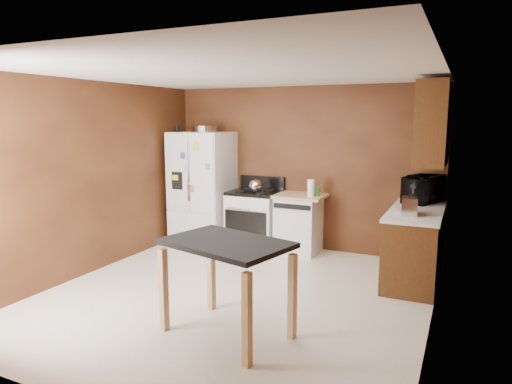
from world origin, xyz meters
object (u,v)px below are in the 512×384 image
Objects in this scene: microwave at (423,190)px; island at (226,256)px; roasting_pan at (205,129)px; kettle at (255,186)px; paper_towel at (311,188)px; toaster at (409,206)px; dishwasher at (299,223)px; green_canister at (316,191)px; pen_cup at (177,128)px; gas_range at (255,218)px; refrigerator at (203,188)px.

microwave is 0.47× the size of island.
roasting_pan is 1.29m from kettle.
paper_towel reaches higher than island.
paper_towel is 0.88× the size of toaster.
green_canister is at bearing 11.81° from dishwasher.
microwave is (3.78, 0.20, -0.79)m from pen_cup.
green_canister is at bearing 5.22° from pen_cup.
roasting_pan is at bearing 159.15° from toaster.
island is (1.01, -2.78, 0.30)m from gas_range.
pen_cup is 0.13× the size of dishwasher.
roasting_pan is 0.44× the size of dishwasher.
roasting_pan reaches higher than gas_range.
kettle is (0.96, -0.14, -0.85)m from roasting_pan.
paper_towel is 1.53m from microwave.
toaster is at bearing -27.66° from paper_towel.
roasting_pan is at bearing 179.95° from gas_range.
green_canister is 0.13× the size of dishwasher.
paper_towel is at bearing 91.72° from island.
paper_towel is 0.22× the size of gas_range.
roasting_pan is 0.95m from refrigerator.
refrigerator is 1.01m from gas_range.
roasting_pan reaches higher than green_canister.
gas_range is 0.72m from dishwasher.
pen_cup is 2.48m from dishwasher.
dishwasher is (2.04, 0.16, -1.40)m from pen_cup.
pen_cup is 0.19× the size of microwave.
gas_range is at bearing 154.25° from toaster.
refrigerator is at bearing 125.26° from island.
paper_towel is at bearing -3.91° from gas_range.
refrigerator reaches higher than paper_towel.
dishwasher is at bearing 146.32° from toaster.
toaster is 0.22× the size of island.
microwave is (3.34, 0.07, -0.78)m from roasting_pan.
pen_cup is 1.04m from refrigerator.
roasting_pan is 3.54m from island.
pen_cup is 1.64m from kettle.
dishwasher is at bearing 1.94° from gas_range.
island is at bearing -70.45° from kettle.
refrigerator is at bearing 160.27° from toaster.
refrigerator is 2.02× the size of dishwasher.
toaster is 0.26× the size of gas_range.
microwave is at bearing 1.53° from dishwasher.
pen_cup is 0.09× the size of island.
refrigerator reaches higher than kettle.
pen_cup reaches higher than microwave.
microwave is 3.21m from island.
gas_range is (0.88, -0.00, -1.39)m from roasting_pan.
pen_cup is 2.48m from green_canister.
gas_range is at bearing -0.05° from roasting_pan.
roasting_pan is 0.46m from pen_cup.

